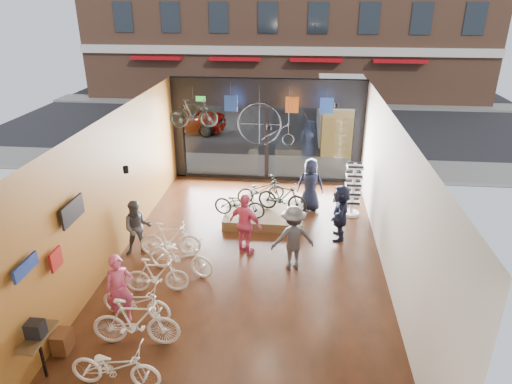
# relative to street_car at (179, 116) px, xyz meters

# --- Properties ---
(ground_plane) EXTENTS (7.00, 12.00, 0.04)m
(ground_plane) POSITION_rel_street_car_xyz_m (4.94, -12.00, -0.83)
(ground_plane) COLOR black
(ground_plane) RESTS_ON ground
(ceiling) EXTENTS (7.00, 12.00, 0.04)m
(ceiling) POSITION_rel_street_car_xyz_m (4.94, -12.00, 3.01)
(ceiling) COLOR black
(ceiling) RESTS_ON ground
(wall_left) EXTENTS (0.04, 12.00, 3.80)m
(wall_left) POSITION_rel_street_car_xyz_m (1.42, -12.00, 1.09)
(wall_left) COLOR olive
(wall_left) RESTS_ON ground
(wall_right) EXTENTS (0.04, 12.00, 3.80)m
(wall_right) POSITION_rel_street_car_xyz_m (8.46, -12.00, 1.09)
(wall_right) COLOR beige
(wall_right) RESTS_ON ground
(storefront) EXTENTS (7.00, 0.26, 3.80)m
(storefront) POSITION_rel_street_car_xyz_m (4.94, -6.00, 1.09)
(storefront) COLOR black
(storefront) RESTS_ON ground
(exit_sign) EXTENTS (0.35, 0.06, 0.18)m
(exit_sign) POSITION_rel_street_car_xyz_m (2.54, -6.12, 2.24)
(exit_sign) COLOR #198C26
(exit_sign) RESTS_ON storefront
(street_road) EXTENTS (30.00, 18.00, 0.02)m
(street_road) POSITION_rel_street_car_xyz_m (4.94, 3.00, -0.82)
(street_road) COLOR black
(street_road) RESTS_ON ground
(sidewalk_near) EXTENTS (30.00, 2.40, 0.12)m
(sidewalk_near) POSITION_rel_street_car_xyz_m (4.94, -4.80, -0.75)
(sidewalk_near) COLOR slate
(sidewalk_near) RESTS_ON ground
(sidewalk_far) EXTENTS (30.00, 2.00, 0.12)m
(sidewalk_far) POSITION_rel_street_car_xyz_m (4.94, 7.00, -0.75)
(sidewalk_far) COLOR slate
(sidewalk_far) RESTS_ON ground
(street_car) EXTENTS (4.78, 1.92, 1.63)m
(street_car) POSITION_rel_street_car_xyz_m (0.00, 0.00, 0.00)
(street_car) COLOR gray
(street_car) RESTS_ON street_road
(box_truck) EXTENTS (2.28, 6.83, 2.69)m
(box_truck) POSITION_rel_street_car_xyz_m (8.16, -1.00, 0.53)
(box_truck) COLOR silver
(box_truck) RESTS_ON street_road
(floor_bike_0) EXTENTS (1.69, 0.64, 0.88)m
(floor_bike_0) POSITION_rel_street_car_xyz_m (3.07, -16.34, -0.37)
(floor_bike_0) COLOR white
(floor_bike_0) RESTS_ON ground_plane
(floor_bike_1) EXTENTS (1.80, 0.60, 1.07)m
(floor_bike_1) POSITION_rel_street_car_xyz_m (3.07, -15.26, -0.28)
(floor_bike_1) COLOR white
(floor_bike_1) RESTS_ON ground_plane
(floor_bike_2) EXTENTS (1.69, 0.83, 0.85)m
(floor_bike_2) POSITION_rel_street_car_xyz_m (2.78, -14.46, -0.39)
(floor_bike_2) COLOR white
(floor_bike_2) RESTS_ON ground_plane
(floor_bike_3) EXTENTS (1.55, 0.63, 0.90)m
(floor_bike_3) POSITION_rel_street_car_xyz_m (2.95, -13.49, -0.36)
(floor_bike_3) COLOR white
(floor_bike_3) RESTS_ON ground_plane
(floor_bike_4) EXTENTS (1.94, 1.11, 0.96)m
(floor_bike_4) POSITION_rel_street_car_xyz_m (3.30, -12.65, -0.33)
(floor_bike_4) COLOR white
(floor_bike_4) RESTS_ON ground_plane
(floor_bike_5) EXTENTS (1.68, 0.61, 0.99)m
(floor_bike_5) POSITION_rel_street_car_xyz_m (2.82, -11.87, -0.32)
(floor_bike_5) COLOR white
(floor_bike_5) RESTS_ON ground_plane
(display_platform) EXTENTS (2.40, 1.80, 0.30)m
(display_platform) POSITION_rel_street_car_xyz_m (5.15, -9.49, -0.66)
(display_platform) COLOR #51381C
(display_platform) RESTS_ON ground_plane
(display_bike_left) EXTENTS (1.68, 0.85, 0.84)m
(display_bike_left) POSITION_rel_street_car_xyz_m (4.43, -9.91, -0.09)
(display_bike_left) COLOR black
(display_bike_left) RESTS_ON display_platform
(display_bike_mid) EXTENTS (1.65, 0.88, 0.95)m
(display_bike_mid) POSITION_rel_street_car_xyz_m (5.70, -9.43, -0.04)
(display_bike_mid) COLOR black
(display_bike_mid) RESTS_ON display_platform
(display_bike_right) EXTENTS (1.65, 1.03, 0.82)m
(display_bike_right) POSITION_rel_street_car_xyz_m (4.97, -8.79, -0.11)
(display_bike_right) COLOR black
(display_bike_right) RESTS_ON display_platform
(customer_0) EXTENTS (0.69, 0.58, 1.60)m
(customer_0) POSITION_rel_street_car_xyz_m (2.51, -14.58, -0.02)
(customer_0) COLOR #CC4C72
(customer_0) RESTS_ON ground_plane
(customer_1) EXTENTS (0.91, 0.81, 1.56)m
(customer_1) POSITION_rel_street_car_xyz_m (1.94, -11.84, -0.04)
(customer_1) COLOR #3F3F44
(customer_1) RESTS_ON ground_plane
(customer_2) EXTENTS (1.10, 0.87, 1.74)m
(customer_2) POSITION_rel_street_car_xyz_m (4.82, -11.53, 0.05)
(customer_2) COLOR #CC4C72
(customer_2) RESTS_ON ground_plane
(customer_3) EXTENTS (1.25, 0.91, 1.73)m
(customer_3) POSITION_rel_street_car_xyz_m (6.10, -12.13, 0.05)
(customer_3) COLOR #3F3F44
(customer_3) RESTS_ON ground_plane
(customer_4) EXTENTS (0.88, 0.59, 1.75)m
(customer_4) POSITION_rel_street_car_xyz_m (6.56, -8.60, 0.06)
(customer_4) COLOR #161C33
(customer_4) RESTS_ON ground_plane
(customer_5) EXTENTS (0.62, 1.56, 1.64)m
(customer_5) POSITION_rel_street_car_xyz_m (7.40, -10.42, 0.01)
(customer_5) COLOR #161C33
(customer_5) RESTS_ON ground_plane
(sunglasses_rack) EXTENTS (0.59, 0.51, 1.75)m
(sunglasses_rack) POSITION_rel_street_car_xyz_m (7.89, -8.85, 0.06)
(sunglasses_rack) COLOR white
(sunglasses_rack) RESTS_ON ground_plane
(wall_merch) EXTENTS (0.40, 2.40, 2.60)m
(wall_merch) POSITION_rel_street_car_xyz_m (1.56, -15.50, 0.49)
(wall_merch) COLOR navy
(wall_merch) RESTS_ON wall_left
(penny_farthing) EXTENTS (1.84, 0.06, 1.47)m
(penny_farthing) POSITION_rel_street_car_xyz_m (5.11, -7.53, 1.69)
(penny_farthing) COLOR black
(penny_farthing) RESTS_ON ceiling
(hung_bike) EXTENTS (1.63, 0.65, 0.95)m
(hung_bike) POSITION_rel_street_car_xyz_m (2.66, -7.80, 2.11)
(hung_bike) COLOR black
(hung_bike) RESTS_ON ceiling
(jersey_left) EXTENTS (0.45, 0.03, 0.55)m
(jersey_left) POSITION_rel_street_car_xyz_m (3.74, -6.80, 2.24)
(jersey_left) COLOR #1E3F99
(jersey_left) RESTS_ON ceiling
(jersey_mid) EXTENTS (0.45, 0.03, 0.55)m
(jersey_mid) POSITION_rel_street_car_xyz_m (5.85, -6.80, 2.24)
(jersey_mid) COLOR #CC5919
(jersey_mid) RESTS_ON ceiling
(jersey_right) EXTENTS (0.45, 0.03, 0.55)m
(jersey_right) POSITION_rel_street_car_xyz_m (7.02, -6.80, 2.24)
(jersey_right) COLOR #1E3F99
(jersey_right) RESTS_ON ceiling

